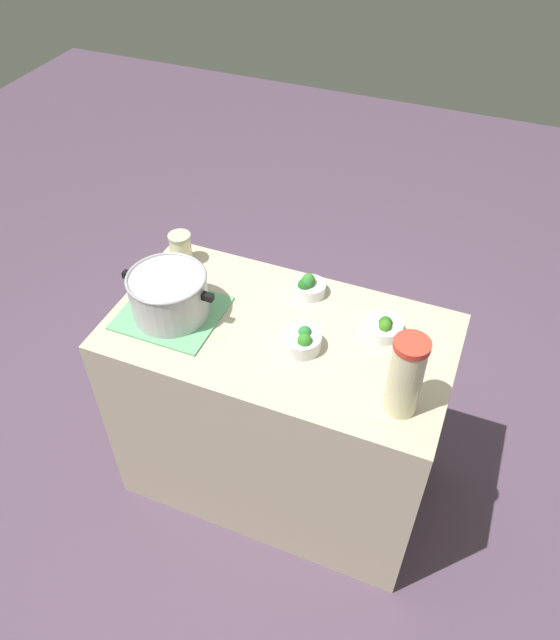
{
  "coord_description": "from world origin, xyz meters",
  "views": [
    {
      "loc": [
        -0.56,
        1.38,
        2.37
      ],
      "look_at": [
        0.0,
        0.0,
        0.95
      ],
      "focal_mm": 34.09,
      "sensor_mm": 36.0,
      "label": 1
    }
  ],
  "objects_px": {
    "lemonade_pitcher": "(406,376)",
    "broccoli_bowl_front": "(309,286)",
    "mason_jar": "(181,249)",
    "broccoli_bowl_center": "(384,327)",
    "cooking_pot": "(169,294)",
    "broccoli_bowl_back": "(302,341)"
  },
  "relations": [
    {
      "from": "cooking_pot",
      "to": "lemonade_pitcher",
      "type": "relative_size",
      "value": 1.23
    },
    {
      "from": "broccoli_bowl_front",
      "to": "mason_jar",
      "type": "bearing_deg",
      "value": 0.87
    },
    {
      "from": "mason_jar",
      "to": "broccoli_bowl_center",
      "type": "xyz_separation_m",
      "value": [
        -0.83,
        0.09,
        -0.04
      ]
    },
    {
      "from": "lemonade_pitcher",
      "to": "broccoli_bowl_center",
      "type": "xyz_separation_m",
      "value": [
        0.13,
        -0.29,
        -0.12
      ]
    },
    {
      "from": "broccoli_bowl_center",
      "to": "cooking_pot",
      "type": "bearing_deg",
      "value": 14.55
    },
    {
      "from": "broccoli_bowl_back",
      "to": "broccoli_bowl_front",
      "type": "bearing_deg",
      "value": -74.41
    },
    {
      "from": "cooking_pot",
      "to": "broccoli_bowl_center",
      "type": "distance_m",
      "value": 0.75
    },
    {
      "from": "cooking_pot",
      "to": "broccoli_bowl_back",
      "type": "distance_m",
      "value": 0.49
    },
    {
      "from": "mason_jar",
      "to": "broccoli_bowl_center",
      "type": "relative_size",
      "value": 0.98
    },
    {
      "from": "broccoli_bowl_front",
      "to": "cooking_pot",
      "type": "bearing_deg",
      "value": 34.64
    },
    {
      "from": "mason_jar",
      "to": "broccoli_bowl_back",
      "type": "distance_m",
      "value": 0.65
    },
    {
      "from": "cooking_pot",
      "to": "mason_jar",
      "type": "height_order",
      "value": "cooking_pot"
    },
    {
      "from": "mason_jar",
      "to": "lemonade_pitcher",
      "type": "bearing_deg",
      "value": 158.15
    },
    {
      "from": "broccoli_bowl_back",
      "to": "cooking_pot",
      "type": "bearing_deg",
      "value": 2.08
    },
    {
      "from": "cooking_pot",
      "to": "broccoli_bowl_front",
      "type": "relative_size",
      "value": 3.06
    },
    {
      "from": "cooking_pot",
      "to": "mason_jar",
      "type": "xyz_separation_m",
      "value": [
        0.11,
        -0.28,
        -0.03
      ]
    },
    {
      "from": "lemonade_pitcher",
      "to": "broccoli_bowl_center",
      "type": "bearing_deg",
      "value": -66.38
    },
    {
      "from": "mason_jar",
      "to": "broccoli_bowl_center",
      "type": "bearing_deg",
      "value": 173.81
    },
    {
      "from": "broccoli_bowl_front",
      "to": "broccoli_bowl_back",
      "type": "distance_m",
      "value": 0.28
    },
    {
      "from": "lemonade_pitcher",
      "to": "broccoli_bowl_front",
      "type": "height_order",
      "value": "lemonade_pitcher"
    },
    {
      "from": "cooking_pot",
      "to": "lemonade_pitcher",
      "type": "distance_m",
      "value": 0.86
    },
    {
      "from": "broccoli_bowl_front",
      "to": "broccoli_bowl_back",
      "type": "relative_size",
      "value": 0.85
    }
  ]
}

